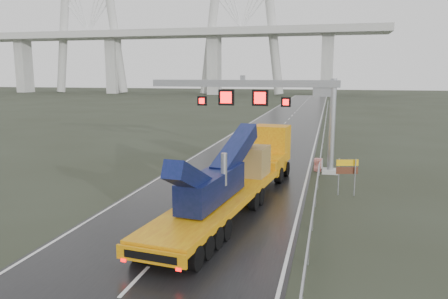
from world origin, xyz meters
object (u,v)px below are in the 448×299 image
(exit_sign_pair, at_px, (347,170))
(striped_barrier, at_px, (318,165))
(sign_gantry, at_px, (269,99))
(heavy_haul_truck, at_px, (243,171))

(exit_sign_pair, distance_m, striped_barrier, 7.03)
(sign_gantry, bearing_deg, exit_sign_pair, -46.90)
(sign_gantry, xyz_separation_m, heavy_haul_truck, (-0.35, -8.40, -3.86))
(heavy_haul_truck, height_order, exit_sign_pair, heavy_haul_truck)
(heavy_haul_truck, distance_m, striped_barrier, 9.91)
(heavy_haul_truck, relative_size, exit_sign_pair, 8.28)
(exit_sign_pair, bearing_deg, striped_barrier, 90.27)
(heavy_haul_truck, xyz_separation_m, exit_sign_pair, (6.14, 2.21, -0.11))
(sign_gantry, bearing_deg, striped_barrier, 6.99)
(heavy_haul_truck, distance_m, exit_sign_pair, 6.53)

